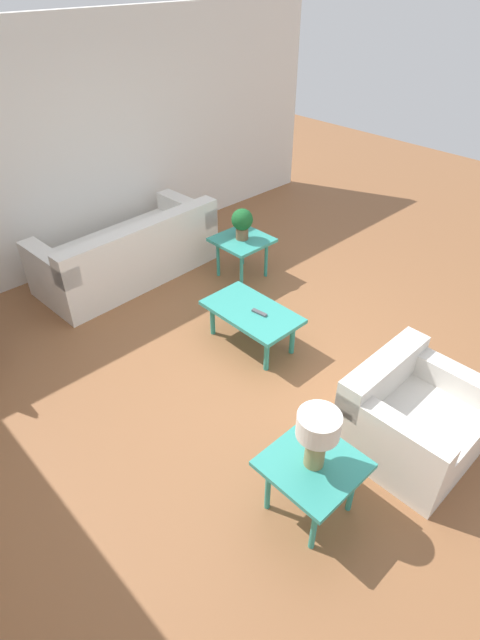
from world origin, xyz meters
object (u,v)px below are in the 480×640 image
at_px(side_table_plant, 242,244).
at_px(table_lamp, 318,432).
at_px(coffee_table, 252,314).
at_px(side_table_lamp, 313,469).
at_px(potted_plant, 242,222).
at_px(sofa, 129,254).
at_px(armchair, 411,419).

bearing_deg(side_table_plant, table_lamp, 144.58).
bearing_deg(coffee_table, side_table_lamp, 147.48).
bearing_deg(potted_plant, side_table_plant, 0.00).
relative_size(potted_plant, table_lamp, 0.82).
relative_size(side_table_plant, potted_plant, 1.63).
relative_size(sofa, table_lamp, 4.85).
height_order(side_table_plant, potted_plant, potted_plant).
relative_size(sofa, side_table_lamp, 3.62).
height_order(sofa, side_table_lamp, sofa).
distance_m(sofa, side_table_plant, 1.33).
distance_m(side_table_lamp, table_lamp, 0.36).
relative_size(sofa, side_table_plant, 3.62).
distance_m(sofa, armchair, 3.65).
bearing_deg(sofa, armchair, 89.32).
relative_size(coffee_table, table_lamp, 2.14).
distance_m(side_table_lamp, potted_plant, 3.18).
height_order(armchair, table_lamp, table_lamp).
xyz_separation_m(side_table_lamp, table_lamp, (-0.00, 0.00, 0.36)).
bearing_deg(sofa, coffee_table, 91.68).
bearing_deg(coffee_table, table_lamp, 147.48).
bearing_deg(side_table_lamp, side_table_plant, -35.42).
relative_size(armchair, potted_plant, 2.61).
bearing_deg(side_table_plant, potted_plant, 180.00).
bearing_deg(potted_plant, side_table_lamp, 144.58).
xyz_separation_m(coffee_table, side_table_plant, (0.99, -0.82, 0.08)).
xyz_separation_m(side_table_plant, table_lamp, (-2.58, 1.84, 0.36)).
relative_size(side_table_lamp, potted_plant, 1.63).
bearing_deg(side_table_plant, coffee_table, 140.35).
distance_m(armchair, side_table_plant, 2.87).
bearing_deg(sofa, table_lamp, 73.45).
relative_size(coffee_table, side_table_plant, 1.60).
bearing_deg(coffee_table, sofa, 4.20).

